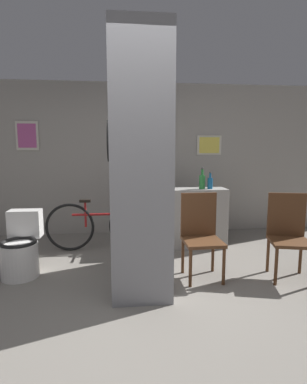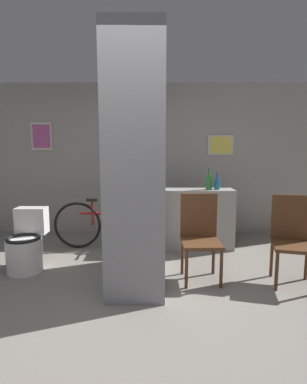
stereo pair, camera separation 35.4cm
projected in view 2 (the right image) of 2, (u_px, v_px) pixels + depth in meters
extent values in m
plane|color=slate|center=(117.00, 306.00, 2.84)|extent=(14.00, 14.00, 0.00)
cube|color=gray|center=(133.00, 159.00, 5.26)|extent=(8.00, 0.06, 2.60)
cube|color=beige|center=(40.00, 136.00, 5.16)|extent=(0.36, 0.02, 0.48)
cube|color=#B24C8C|center=(40.00, 136.00, 5.14)|extent=(0.30, 0.01, 0.39)
cube|color=beige|center=(219.00, 145.00, 5.19)|extent=(0.44, 0.02, 0.34)
cube|color=#E0CC4C|center=(219.00, 145.00, 5.18)|extent=(0.36, 0.01, 0.28)
cube|color=gray|center=(135.00, 165.00, 3.25)|extent=(0.59, 1.20, 2.60)
cylinder|color=black|center=(103.00, 141.00, 2.98)|extent=(0.03, 0.40, 0.40)
cylinder|color=red|center=(102.00, 141.00, 2.98)|extent=(0.01, 0.07, 0.07)
cube|color=gray|center=(193.00, 218.00, 4.51)|extent=(1.14, 0.44, 0.89)
cylinder|color=white|center=(23.00, 256.00, 3.61)|extent=(0.42, 0.42, 0.40)
torus|color=black|center=(22.00, 239.00, 3.58)|extent=(0.40, 0.40, 0.04)
cube|color=white|center=(30.00, 221.00, 3.82)|extent=(0.38, 0.20, 0.34)
cylinder|color=#4C2D19|center=(185.00, 269.00, 3.17)|extent=(0.04, 0.04, 0.42)
cylinder|color=#4C2D19|center=(220.00, 269.00, 3.18)|extent=(0.04, 0.04, 0.42)
cylinder|color=#4C2D19|center=(181.00, 257.00, 3.54)|extent=(0.04, 0.04, 0.42)
cylinder|color=#4C2D19|center=(212.00, 257.00, 3.55)|extent=(0.04, 0.04, 0.42)
cube|color=#4C2D19|center=(200.00, 243.00, 3.33)|extent=(0.44, 0.44, 0.04)
cube|color=#4C2D19|center=(197.00, 215.00, 3.49)|extent=(0.43, 0.04, 0.51)
cylinder|color=#4C2D19|center=(275.00, 271.00, 3.12)|extent=(0.04, 0.04, 0.42)
cylinder|color=#4C2D19|center=(270.00, 259.00, 3.48)|extent=(0.04, 0.04, 0.42)
cylinder|color=#4C2D19|center=(305.00, 262.00, 3.40)|extent=(0.04, 0.04, 0.42)
cube|color=#4C2D19|center=(292.00, 246.00, 3.23)|extent=(0.51, 0.51, 0.04)
cube|color=#4C2D19|center=(290.00, 217.00, 3.38)|extent=(0.42, 0.13, 0.51)
torus|color=black|center=(76.00, 225.00, 4.46)|extent=(0.70, 0.04, 0.70)
torus|color=black|center=(137.00, 225.00, 4.47)|extent=(0.70, 0.04, 0.70)
cylinder|color=maroon|center=(106.00, 213.00, 4.44)|extent=(0.84, 0.04, 0.04)
cylinder|color=maroon|center=(91.00, 213.00, 4.44)|extent=(0.03, 0.03, 0.36)
cylinder|color=maroon|center=(134.00, 213.00, 4.44)|extent=(0.03, 0.03, 0.33)
cube|color=black|center=(91.00, 200.00, 4.41)|extent=(0.16, 0.06, 0.04)
cylinder|color=#262626|center=(134.00, 202.00, 4.42)|extent=(0.03, 0.42, 0.03)
cylinder|color=#267233|center=(208.00, 183.00, 4.35)|extent=(0.09, 0.09, 0.20)
cylinder|color=#267233|center=(208.00, 173.00, 4.33)|extent=(0.04, 0.04, 0.09)
sphere|color=#333333|center=(208.00, 169.00, 4.32)|extent=(0.04, 0.04, 0.04)
cylinder|color=#19598C|center=(216.00, 184.00, 4.36)|extent=(0.08, 0.08, 0.16)
cylinder|color=#19598C|center=(216.00, 176.00, 4.35)|extent=(0.03, 0.03, 0.07)
sphere|color=#333333|center=(216.00, 173.00, 4.34)|extent=(0.03, 0.03, 0.03)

